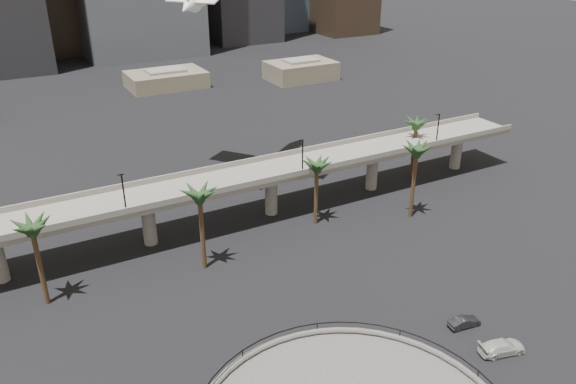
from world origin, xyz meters
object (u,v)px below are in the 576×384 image
car_b (464,322)px  car_c (502,347)px  car_a (314,358)px  overpass (212,188)px

car_b → car_c: car_c is taller
car_b → car_c: size_ratio=0.74×
car_a → car_b: (20.27, -3.62, 0.01)m
car_a → car_c: car_c is taller
car_b → overpass: bearing=32.0°
overpass → car_a: overpass is taller
car_b → car_c: (0.38, -5.79, 0.14)m
overpass → car_a: (-2.16, -36.46, -6.65)m
overpass → car_c: overpass is taller
overpass → car_c: (18.50, -45.87, -6.50)m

